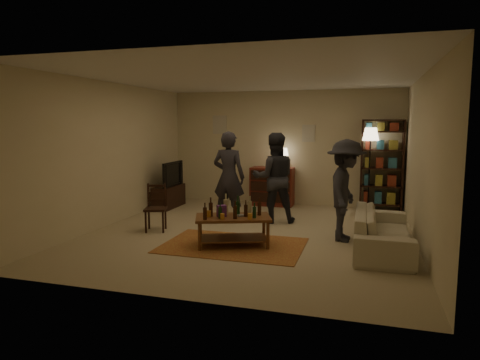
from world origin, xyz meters
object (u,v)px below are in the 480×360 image
at_px(person_by_sofa, 346,190).
at_px(floor_lamp, 370,140).
at_px(dresser, 272,185).
at_px(person_right, 274,178).
at_px(coffee_table, 233,220).
at_px(bookshelf, 382,164).
at_px(tv_stand, 169,191).
at_px(person_left, 229,177).
at_px(sofa, 383,231).
at_px(dining_chair, 156,206).

bearing_deg(person_by_sofa, floor_lamp, -4.32).
height_order(dresser, person_right, person_right).
bearing_deg(dresser, coffee_table, -87.87).
height_order(dresser, bookshelf, bookshelf).
distance_m(tv_stand, person_left, 2.13).
bearing_deg(sofa, person_right, 54.89).
xyz_separation_m(dresser, person_by_sofa, (1.81, -2.71, 0.36)).
height_order(bookshelf, sofa, bookshelf).
relative_size(dining_chair, person_right, 0.49).
bearing_deg(person_left, floor_lamp, -139.56).
bearing_deg(person_left, bookshelf, -140.25).
distance_m(tv_stand, person_by_sofa, 4.46).
relative_size(sofa, person_left, 1.17).
relative_size(tv_stand, dresser, 0.78).
distance_m(floor_lamp, person_left, 3.31).
distance_m(bookshelf, floor_lamp, 0.61).
bearing_deg(dresser, dining_chair, -116.75).
height_order(dresser, floor_lamp, floor_lamp).
xyz_separation_m(coffee_table, tv_stand, (-2.38, 2.63, -0.03)).
bearing_deg(bookshelf, coffee_table, -122.58).
xyz_separation_m(floor_lamp, person_right, (-1.78, -1.65, -0.69)).
bearing_deg(sofa, tv_stand, 64.66).
height_order(tv_stand, bookshelf, bookshelf).
relative_size(dining_chair, bookshelf, 0.43).
relative_size(tv_stand, person_right, 0.60).
bearing_deg(dresser, person_by_sofa, -56.33).
bearing_deg(dining_chair, floor_lamp, 20.32).
bearing_deg(sofa, dining_chair, 88.01).
relative_size(dining_chair, person_left, 0.49).
height_order(dining_chair, person_right, person_right).
height_order(floor_lamp, sofa, floor_lamp).
distance_m(dresser, sofa, 3.93).
bearing_deg(coffee_table, person_by_sofa, 26.46).
height_order(coffee_table, bookshelf, bookshelf).
bearing_deg(person_by_sofa, dresser, 37.45).
bearing_deg(person_by_sofa, bookshelf, -9.05).
bearing_deg(dining_chair, person_right, 15.57).
bearing_deg(tv_stand, person_by_sofa, -23.88).
relative_size(tv_stand, person_left, 0.59).
xyz_separation_m(bookshelf, person_left, (-2.89, -2.01, -0.14)).
relative_size(floor_lamp, person_by_sofa, 1.10).
bearing_deg(person_by_sofa, coffee_table, 120.23).
distance_m(sofa, person_by_sofa, 0.89).
height_order(coffee_table, floor_lamp, floor_lamp).
relative_size(person_left, person_right, 1.01).
xyz_separation_m(tv_stand, person_right, (2.65, -0.80, 0.49)).
height_order(dresser, person_left, person_left).
relative_size(dresser, bookshelf, 0.67).
xyz_separation_m(bookshelf, person_by_sofa, (-0.63, -2.78, -0.20)).
bearing_deg(person_left, sofa, 162.59).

